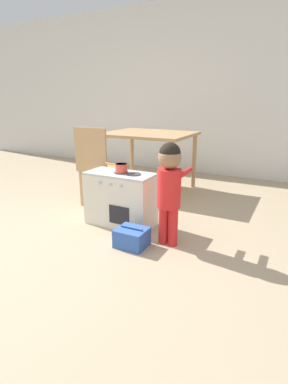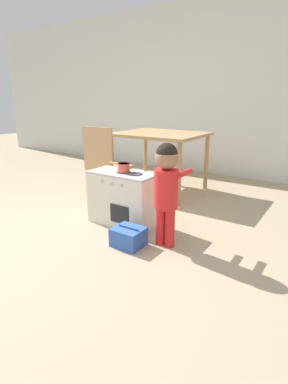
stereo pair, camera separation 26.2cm
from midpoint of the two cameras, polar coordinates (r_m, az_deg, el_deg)
name	(u,v)px [view 2 (the right image)]	position (r m, az deg, el deg)	size (l,w,h in m)	color
ground_plane	(36,252)	(2.52, -17.06, -10.96)	(16.00, 16.00, 0.00)	tan
wall_back	(207,90)	(4.99, 13.51, 18.41)	(10.00, 0.06, 2.60)	silver
play_kitchen	(123,198)	(2.86, -1.42, -1.23)	(0.65, 0.33, 0.52)	silver
toy_pot	(123,167)	(2.77, -1.25, 4.77)	(0.23, 0.11, 0.08)	#E04C3D
child_figure	(166,182)	(2.35, 7.49, 1.89)	(0.22, 0.34, 0.85)	red
toy_basket	(129,237)	(2.48, 0.07, -8.59)	(0.25, 0.22, 0.17)	#335BB2
dining_table	(160,140)	(3.87, 5.05, 9.76)	(1.09, 0.90, 0.76)	tan
dining_chair_near	(105,164)	(3.36, -5.14, 5.34)	(0.40, 0.40, 0.88)	tan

